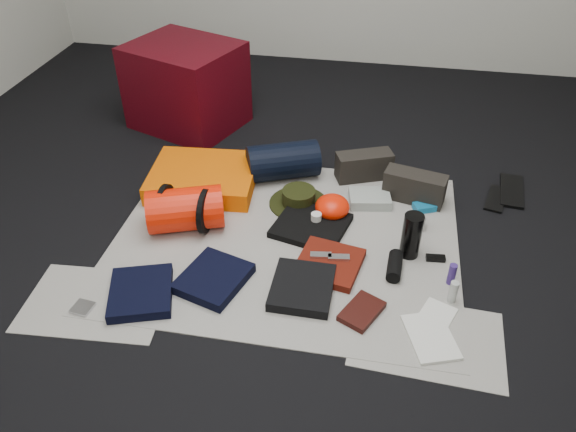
% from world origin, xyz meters
% --- Properties ---
extents(floor, '(4.50, 4.50, 0.02)m').
position_xyz_m(floor, '(0.00, 0.00, -0.01)').
color(floor, black).
rests_on(floor, ground).
extents(newspaper_mat, '(1.60, 1.30, 0.01)m').
position_xyz_m(newspaper_mat, '(0.00, 0.00, 0.00)').
color(newspaper_mat, '#B6B3A8').
rests_on(newspaper_mat, floor).
extents(newspaper_sheet_front_left, '(0.61, 0.44, 0.00)m').
position_xyz_m(newspaper_sheet_front_left, '(-0.70, -0.55, 0.00)').
color(newspaper_sheet_front_left, '#B6B3A8').
rests_on(newspaper_sheet_front_left, floor).
extents(newspaper_sheet_front_right, '(0.60, 0.43, 0.00)m').
position_xyz_m(newspaper_sheet_front_right, '(0.65, -0.50, 0.00)').
color(newspaper_sheet_front_right, '#B6B3A8').
rests_on(newspaper_sheet_front_right, floor).
extents(red_cabinet, '(0.76, 0.70, 0.51)m').
position_xyz_m(red_cabinet, '(-0.82, 1.03, 0.26)').
color(red_cabinet, '#46050D').
rests_on(red_cabinet, floor).
extents(sleeping_pad, '(0.58, 0.49, 0.10)m').
position_xyz_m(sleeping_pad, '(-0.51, 0.36, 0.06)').
color(sleeping_pad, '#F46302').
rests_on(sleeping_pad, newspaper_mat).
extents(stuff_sack, '(0.40, 0.32, 0.21)m').
position_xyz_m(stuff_sack, '(-0.49, -0.00, 0.11)').
color(stuff_sack, red).
rests_on(stuff_sack, newspaper_mat).
extents(sack_strap_left, '(0.02, 0.22, 0.22)m').
position_xyz_m(sack_strap_left, '(-0.59, -0.00, 0.11)').
color(sack_strap_left, black).
rests_on(sack_strap_left, newspaper_mat).
extents(sack_strap_right, '(0.03, 0.22, 0.22)m').
position_xyz_m(sack_strap_right, '(-0.39, -0.00, 0.11)').
color(sack_strap_right, black).
rests_on(sack_strap_right, newspaper_mat).
extents(navy_duffel, '(0.43, 0.33, 0.20)m').
position_xyz_m(navy_duffel, '(-0.11, 0.52, 0.11)').
color(navy_duffel, black).
rests_on(navy_duffel, newspaper_mat).
extents(boonie_brim, '(0.35, 0.35, 0.01)m').
position_xyz_m(boonie_brim, '(0.01, 0.28, 0.01)').
color(boonie_brim, black).
rests_on(boonie_brim, newspaper_mat).
extents(boonie_crown, '(0.17, 0.17, 0.07)m').
position_xyz_m(boonie_crown, '(0.01, 0.28, 0.05)').
color(boonie_crown, black).
rests_on(boonie_crown, boonie_brim).
extents(hiking_boot_left, '(0.32, 0.22, 0.15)m').
position_xyz_m(hiking_boot_left, '(0.32, 0.59, 0.08)').
color(hiking_boot_left, black).
rests_on(hiking_boot_left, newspaper_mat).
extents(hiking_boot_right, '(0.33, 0.18, 0.15)m').
position_xyz_m(hiking_boot_right, '(0.59, 0.43, 0.08)').
color(hiking_boot_right, black).
rests_on(hiking_boot_right, newspaper_mat).
extents(flip_flop_left, '(0.15, 0.25, 0.01)m').
position_xyz_m(flip_flop_left, '(1.02, 0.51, 0.01)').
color(flip_flop_left, black).
rests_on(flip_flop_left, floor).
extents(flip_flop_right, '(0.15, 0.32, 0.02)m').
position_xyz_m(flip_flop_right, '(1.10, 0.60, 0.01)').
color(flip_flop_right, black).
rests_on(flip_flop_right, floor).
extents(trousers_navy_a, '(0.33, 0.35, 0.05)m').
position_xyz_m(trousers_navy_a, '(-0.52, -0.49, 0.03)').
color(trousers_navy_a, black).
rests_on(trousers_navy_a, newspaper_mat).
extents(trousers_navy_b, '(0.33, 0.35, 0.04)m').
position_xyz_m(trousers_navy_b, '(-0.25, -0.35, 0.03)').
color(trousers_navy_b, black).
rests_on(trousers_navy_b, newspaper_mat).
extents(trousers_charcoal, '(0.26, 0.29, 0.05)m').
position_xyz_m(trousers_charcoal, '(0.13, -0.34, 0.03)').
color(trousers_charcoal, black).
rests_on(trousers_charcoal, newspaper_mat).
extents(black_tshirt, '(0.39, 0.38, 0.03)m').
position_xyz_m(black_tshirt, '(0.11, 0.09, 0.02)').
color(black_tshirt, black).
rests_on(black_tshirt, newspaper_mat).
extents(red_shirt, '(0.32, 0.32, 0.04)m').
position_xyz_m(red_shirt, '(0.22, -0.16, 0.02)').
color(red_shirt, '#5B1409').
rests_on(red_shirt, newspaper_mat).
extents(orange_stuff_sack, '(0.18, 0.18, 0.11)m').
position_xyz_m(orange_stuff_sack, '(0.19, 0.21, 0.06)').
color(orange_stuff_sack, red).
rests_on(orange_stuff_sack, newspaper_mat).
extents(first_aid_pouch, '(0.23, 0.19, 0.05)m').
position_xyz_m(first_aid_pouch, '(0.37, 0.36, 0.03)').
color(first_aid_pouch, gray).
rests_on(first_aid_pouch, newspaper_mat).
extents(water_bottle, '(0.10, 0.10, 0.22)m').
position_xyz_m(water_bottle, '(0.57, -0.01, 0.12)').
color(water_bottle, black).
rests_on(water_bottle, newspaper_mat).
extents(speaker, '(0.07, 0.17, 0.06)m').
position_xyz_m(speaker, '(0.51, -0.14, 0.04)').
color(speaker, black).
rests_on(speaker, newspaper_mat).
extents(compact_camera, '(0.11, 0.07, 0.04)m').
position_xyz_m(compact_camera, '(0.59, 0.20, 0.03)').
color(compact_camera, '#B3B2B7').
rests_on(compact_camera, newspaper_mat).
extents(cyan_case, '(0.12, 0.11, 0.03)m').
position_xyz_m(cyan_case, '(0.64, 0.35, 0.02)').
color(cyan_case, '#0F6594').
rests_on(cyan_case, newspaper_mat).
extents(toiletry_purple, '(0.04, 0.04, 0.10)m').
position_xyz_m(toiletry_purple, '(0.75, -0.17, 0.06)').
color(toiletry_purple, navy).
rests_on(toiletry_purple, newspaper_mat).
extents(toiletry_clear, '(0.04, 0.04, 0.10)m').
position_xyz_m(toiletry_clear, '(0.75, -0.28, 0.06)').
color(toiletry_clear, '#A9AEA9').
rests_on(toiletry_clear, newspaper_mat).
extents(paperback_book, '(0.19, 0.22, 0.03)m').
position_xyz_m(paperback_book, '(0.39, -0.42, 0.02)').
color(paperback_book, black).
rests_on(paperback_book, newspaper_mat).
extents(map_booklet, '(0.24, 0.28, 0.01)m').
position_xyz_m(map_booklet, '(0.66, -0.50, 0.01)').
color(map_booklet, silver).
rests_on(map_booklet, newspaper_mat).
extents(map_printout, '(0.18, 0.20, 0.01)m').
position_xyz_m(map_printout, '(0.69, -0.38, 0.01)').
color(map_printout, silver).
rests_on(map_printout, newspaper_mat).
extents(sunglasses, '(0.09, 0.04, 0.02)m').
position_xyz_m(sunglasses, '(0.69, -0.03, 0.02)').
color(sunglasses, black).
rests_on(sunglasses, newspaper_mat).
extents(key_cluster, '(0.09, 0.09, 0.01)m').
position_xyz_m(key_cluster, '(-0.73, -0.60, 0.01)').
color(key_cluster, '#B3B2B7').
rests_on(key_cluster, newspaper_mat).
extents(tape_roll, '(0.05, 0.05, 0.03)m').
position_xyz_m(tape_roll, '(0.13, 0.12, 0.06)').
color(tape_roll, silver).
rests_on(tape_roll, black_tshirt).
extents(energy_bar_a, '(0.10, 0.05, 0.01)m').
position_xyz_m(energy_bar_a, '(0.18, -0.14, 0.05)').
color(energy_bar_a, '#B3B2B7').
rests_on(energy_bar_a, red_shirt).
extents(energy_bar_b, '(0.10, 0.05, 0.01)m').
position_xyz_m(energy_bar_b, '(0.26, -0.14, 0.05)').
color(energy_bar_b, '#B3B2B7').
rests_on(energy_bar_b, red_shirt).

